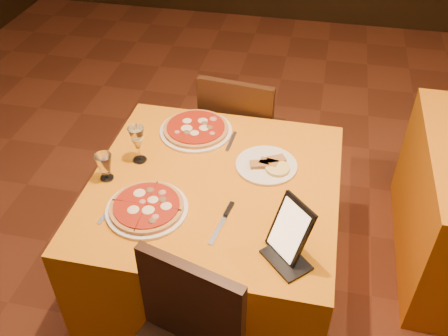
% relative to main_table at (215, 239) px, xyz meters
% --- Properties ---
extents(floor, '(6.00, 7.00, 0.01)m').
position_rel_main_table_xyz_m(floor, '(0.08, 0.11, -0.38)').
color(floor, '#5E2D19').
rests_on(floor, ground).
extents(main_table, '(1.10, 1.10, 0.75)m').
position_rel_main_table_xyz_m(main_table, '(0.00, 0.00, 0.00)').
color(main_table, orange).
rests_on(main_table, floor).
extents(chair_main_far, '(0.44, 0.44, 0.91)m').
position_rel_main_table_xyz_m(chair_main_far, '(0.00, 0.80, 0.08)').
color(chair_main_far, black).
rests_on(chair_main_far, floor).
extents(pizza_near, '(0.34, 0.34, 0.03)m').
position_rel_main_table_xyz_m(pizza_near, '(-0.23, -0.23, 0.39)').
color(pizza_near, white).
rests_on(pizza_near, main_table).
extents(pizza_far, '(0.36, 0.36, 0.03)m').
position_rel_main_table_xyz_m(pizza_far, '(-0.17, 0.36, 0.39)').
color(pizza_far, white).
rests_on(pizza_far, main_table).
extents(cutlet_dish, '(0.29, 0.29, 0.03)m').
position_rel_main_table_xyz_m(cutlet_dish, '(0.21, 0.16, 0.39)').
color(cutlet_dish, white).
rests_on(cutlet_dish, main_table).
extents(wine_glass, '(0.11, 0.11, 0.19)m').
position_rel_main_table_xyz_m(wine_glass, '(-0.38, 0.08, 0.47)').
color(wine_glass, '#F2E789').
rests_on(wine_glass, main_table).
extents(water_glass, '(0.10, 0.10, 0.13)m').
position_rel_main_table_xyz_m(water_glass, '(-0.48, -0.07, 0.44)').
color(water_glass, white).
rests_on(water_glass, main_table).
extents(tablet, '(0.18, 0.18, 0.23)m').
position_rel_main_table_xyz_m(tablet, '(0.36, -0.33, 0.49)').
color(tablet, black).
rests_on(tablet, main_table).
extents(knife, '(0.06, 0.24, 0.01)m').
position_rel_main_table_xyz_m(knife, '(0.09, -0.24, 0.38)').
color(knife, silver).
rests_on(knife, main_table).
extents(fork_near, '(0.04, 0.15, 0.01)m').
position_rel_main_table_xyz_m(fork_near, '(-0.39, -0.27, 0.38)').
color(fork_near, '#B6B7BE').
rests_on(fork_near, main_table).
extents(fork_far, '(0.03, 0.16, 0.01)m').
position_rel_main_table_xyz_m(fork_far, '(0.02, 0.31, 0.38)').
color(fork_far, silver).
rests_on(fork_far, main_table).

